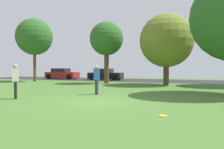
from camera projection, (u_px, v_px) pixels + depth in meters
name	position (u px, v px, depth m)	size (l,w,h in m)	color
ground_plane	(97.00, 101.00, 10.59)	(44.00, 44.00, 0.00)	#47702D
road_strip	(152.00, 81.00, 25.69)	(44.00, 6.40, 0.01)	#28282B
maple_tree_near	(106.00, 39.00, 21.42)	(3.22, 3.22, 5.92)	brown
maple_tree_far	(166.00, 41.00, 19.63)	(4.70, 4.70, 6.26)	brown
oak_tree_center	(34.00, 37.00, 24.23)	(3.94, 3.94, 6.82)	brown
person_thrower	(97.00, 78.00, 13.01)	(0.38, 0.38, 1.71)	#2D334C
person_catcher	(15.00, 79.00, 11.28)	(0.38, 0.38, 1.78)	black
frisbee_disc	(163.00, 116.00, 7.40)	(0.27, 0.27, 0.03)	yellow
parked_car_red	(62.00, 74.00, 29.11)	(4.22, 1.96, 1.38)	#B21E1E
parked_car_black	(105.00, 75.00, 27.19)	(4.09, 2.02, 1.38)	black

